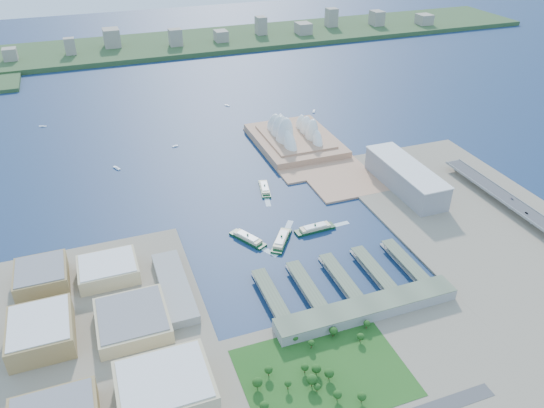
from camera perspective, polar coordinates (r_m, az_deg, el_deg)
name	(u,v)px	position (r m, az deg, el deg)	size (l,w,h in m)	color
ground	(302,247)	(658.64, 3.30, -4.61)	(3000.00, 3000.00, 0.00)	#0D1D40
west_land	(101,361)	(542.65, -17.91, -15.82)	(220.00, 390.00, 3.00)	gray
south_land	(392,372)	(522.10, 12.78, -17.19)	(720.00, 180.00, 3.00)	gray
east_land	(488,229)	(741.20, 22.24, -2.54)	(240.00, 500.00, 3.00)	gray
peninsula	(301,148)	(900.95, 3.12, 6.04)	(135.00, 220.00, 3.00)	tan
far_shore	(161,45)	(1530.48, -11.82, 16.37)	(2200.00, 260.00, 12.00)	#2D4926
opera_house	(295,127)	(904.31, 2.54, 8.28)	(134.00, 180.00, 58.00)	white
toaster_building	(405,177)	(791.26, 14.15, 2.81)	(45.00, 155.00, 35.00)	gray
expressway	(532,220)	(770.59, 26.20, -1.53)	(26.00, 340.00, 11.85)	gray
west_buildings	(95,325)	(557.72, -18.46, -12.22)	(200.00, 280.00, 27.00)	olive
ferry_wharves	(340,278)	(607.68, 7.33, -7.86)	(184.00, 90.00, 9.30)	#505D46
terminal_building	(367,309)	(566.31, 10.21, -11.05)	(200.00, 28.00, 12.00)	gray
park	(324,366)	(504.08, 5.61, -16.98)	(150.00, 110.00, 16.00)	#194714
far_skyline	(161,34)	(1503.25, -11.82, 17.42)	(1900.00, 140.00, 55.00)	gray
ferry_a	(248,237)	(666.26, -2.63, -3.58)	(13.57, 53.32, 10.08)	#0D3418
ferry_b	(265,187)	(773.79, -0.80, 1.82)	(12.75, 50.08, 9.47)	#0D3418
ferry_c	(281,239)	(662.82, 1.02, -3.74)	(13.95, 54.81, 10.36)	#0D3418
ferry_d	(315,227)	(686.13, 4.65, -2.50)	(13.72, 53.90, 10.19)	#0D3418
boat_a	(117,168)	(869.52, -16.36, 3.75)	(3.90, 15.60, 3.01)	white
boat_b	(175,146)	(921.97, -10.36, 6.16)	(3.38, 9.66, 2.61)	white
boat_c	(314,111)	(1056.81, 4.53, 9.93)	(4.01, 13.76, 3.10)	white
boat_d	(43,126)	(1072.40, -23.44, 7.69)	(3.00, 13.70, 2.31)	white
boat_e	(227,105)	(1087.23, -4.86, 10.53)	(3.51, 11.03, 2.71)	white
car_b	(526,213)	(769.20, 25.70, -0.87)	(1.56, 4.47, 1.47)	slate
car_c	(512,199)	(794.93, 24.43, 0.50)	(1.87, 4.60, 1.34)	slate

